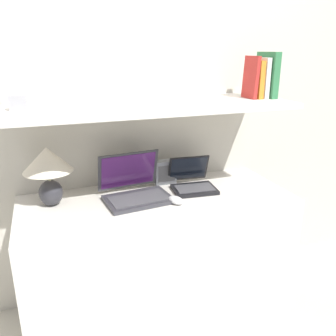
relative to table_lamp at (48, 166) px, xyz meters
name	(u,v)px	position (x,y,z in m)	size (l,w,h in m)	color
wall_back	(138,102)	(0.53, 0.26, 0.25)	(6.00, 0.05, 2.40)	beige
desk	(158,259)	(0.53, -0.10, -0.58)	(1.43, 0.58, 0.74)	silver
back_riser	(142,200)	(0.53, 0.21, -0.34)	(1.43, 0.04, 1.20)	beige
shelf	(153,106)	(0.53, -0.03, 0.27)	(1.43, 0.52, 0.03)	silver
table_lamp	(48,166)	(0.00, 0.00, 0.00)	(0.24, 0.24, 0.30)	#2D2D33
laptop_large	(135,190)	(0.42, -0.06, -0.16)	(0.36, 0.32, 0.23)	#333338
laptop_small	(192,182)	(0.76, -0.04, -0.17)	(0.25, 0.26, 0.17)	black
computer_mouse	(176,200)	(0.60, -0.19, -0.19)	(0.09, 0.11, 0.03)	white
router_box	(165,172)	(0.64, 0.10, -0.14)	(0.13, 0.06, 0.14)	gray
book_green	(267,75)	(1.19, -0.03, 0.41)	(0.04, 0.18, 0.24)	#2D7042
book_white	(261,78)	(1.16, -0.03, 0.39)	(0.03, 0.14, 0.22)	silver
book_orange	(256,79)	(1.12, -0.03, 0.39)	(0.03, 0.13, 0.20)	orange
book_red	(251,77)	(1.09, -0.03, 0.40)	(0.03, 0.13, 0.22)	#A82823
shelf_gadget	(18,103)	(-0.10, -0.03, 0.32)	(0.07, 0.06, 0.07)	#99999E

